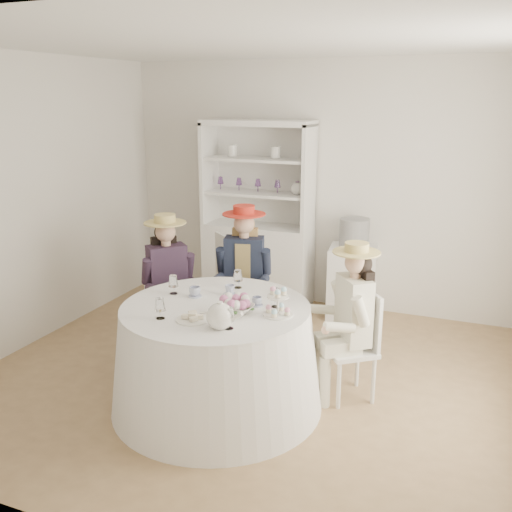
% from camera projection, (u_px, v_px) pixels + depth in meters
% --- Properties ---
extents(ground, '(4.50, 4.50, 0.00)m').
position_uv_depth(ground, '(252.00, 377.00, 4.86)').
color(ground, olive).
rests_on(ground, ground).
extents(ceiling, '(4.50, 4.50, 0.00)m').
position_uv_depth(ceiling, '(251.00, 40.00, 4.12)').
color(ceiling, white).
rests_on(ceiling, wall_back).
extents(wall_back, '(4.50, 0.00, 4.50)m').
position_uv_depth(wall_back, '(321.00, 187.00, 6.27)').
color(wall_back, silver).
rests_on(wall_back, ground).
extents(wall_front, '(4.50, 0.00, 4.50)m').
position_uv_depth(wall_front, '(89.00, 306.00, 2.71)').
color(wall_front, silver).
rests_on(wall_front, ground).
extents(wall_left, '(0.00, 4.50, 4.50)m').
position_uv_depth(wall_left, '(29.00, 203.00, 5.31)').
color(wall_left, silver).
rests_on(wall_left, ground).
extents(tea_table, '(1.61, 1.61, 0.81)m').
position_uv_depth(tea_table, '(217.00, 356.00, 4.33)').
color(tea_table, white).
rests_on(tea_table, ground).
extents(hutch, '(1.29, 0.64, 2.06)m').
position_uv_depth(hutch, '(259.00, 240.00, 6.47)').
color(hutch, silver).
rests_on(hutch, ground).
extents(side_table, '(0.56, 0.56, 0.76)m').
position_uv_depth(side_table, '(352.00, 282.00, 6.13)').
color(side_table, silver).
rests_on(side_table, ground).
extents(hatbox, '(0.39, 0.39, 0.31)m').
position_uv_depth(hatbox, '(354.00, 233.00, 5.98)').
color(hatbox, black).
rests_on(hatbox, side_table).
extents(guest_left, '(0.56, 0.55, 1.31)m').
position_uv_depth(guest_left, '(168.00, 277.00, 5.12)').
color(guest_left, silver).
rests_on(guest_left, ground).
extents(guest_mid, '(0.52, 0.56, 1.37)m').
position_uv_depth(guest_mid, '(244.00, 270.00, 5.21)').
color(guest_mid, silver).
rests_on(guest_mid, ground).
extents(guest_right, '(0.54, 0.52, 1.27)m').
position_uv_depth(guest_right, '(351.00, 313.00, 4.35)').
color(guest_right, silver).
rests_on(guest_right, ground).
extents(spare_chair, '(0.55, 0.55, 0.95)m').
position_uv_depth(spare_chair, '(233.00, 275.00, 5.97)').
color(spare_chair, silver).
rests_on(spare_chair, ground).
extents(teacup_a, '(0.12, 0.12, 0.07)m').
position_uv_depth(teacup_a, '(195.00, 292.00, 4.41)').
color(teacup_a, white).
rests_on(teacup_a, tea_table).
extents(teacup_b, '(0.09, 0.09, 0.07)m').
position_uv_depth(teacup_b, '(230.00, 291.00, 4.44)').
color(teacup_b, white).
rests_on(teacup_b, tea_table).
extents(teacup_c, '(0.08, 0.08, 0.06)m').
position_uv_depth(teacup_c, '(257.00, 302.00, 4.22)').
color(teacup_c, white).
rests_on(teacup_c, tea_table).
extents(flower_bowl, '(0.22, 0.22, 0.05)m').
position_uv_depth(flower_bowl, '(239.00, 310.00, 4.08)').
color(flower_bowl, white).
rests_on(flower_bowl, tea_table).
extents(flower_arrangement, '(0.18, 0.18, 0.07)m').
position_uv_depth(flower_arrangement, '(237.00, 302.00, 4.06)').
color(flower_arrangement, '#CA659E').
rests_on(flower_arrangement, tea_table).
extents(table_teapot, '(0.26, 0.19, 0.20)m').
position_uv_depth(table_teapot, '(220.00, 316.00, 3.80)').
color(table_teapot, white).
rests_on(table_teapot, tea_table).
extents(sandwich_plate, '(0.23, 0.23, 0.05)m').
position_uv_depth(sandwich_plate, '(193.00, 318.00, 3.95)').
color(sandwich_plate, white).
rests_on(sandwich_plate, tea_table).
extents(cupcake_stand, '(0.21, 0.21, 0.20)m').
position_uv_depth(cupcake_stand, '(278.00, 306.00, 4.03)').
color(cupcake_stand, white).
rests_on(cupcake_stand, tea_table).
extents(stemware_set, '(0.92, 0.89, 0.15)m').
position_uv_depth(stemware_set, '(215.00, 296.00, 4.20)').
color(stemware_set, white).
rests_on(stemware_set, tea_table).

